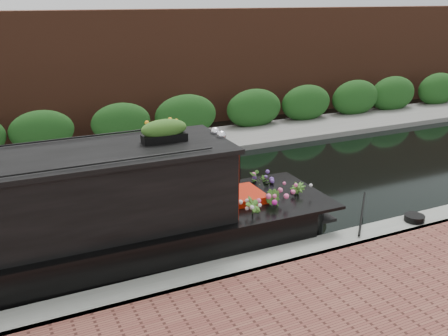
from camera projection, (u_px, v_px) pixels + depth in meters
name	position (u px, v px, depth m)	size (l,w,h in m)	color
ground	(184.00, 204.00, 11.19)	(80.00, 80.00, 0.00)	black
near_bank_coping	(256.00, 273.00, 8.38)	(40.00, 0.60, 0.50)	gray
far_bank_path	(133.00, 153.00, 14.77)	(40.00, 2.40, 0.34)	slate
far_hedge	(125.00, 146.00, 15.54)	(40.00, 1.10, 2.80)	#1A4517
far_brick_wall	(109.00, 130.00, 17.33)	(40.00, 1.00, 8.00)	#542C1C
rope_fender	(316.00, 212.00, 10.38)	(0.32, 0.32, 0.32)	brown
coiled_mooring_rope	(414.00, 218.00, 9.73)	(0.39, 0.39, 0.12)	black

